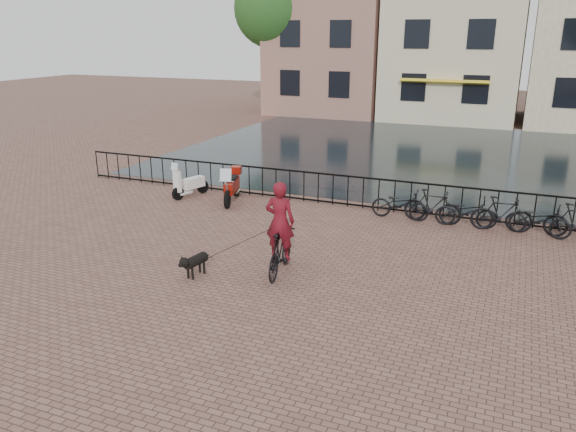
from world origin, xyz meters
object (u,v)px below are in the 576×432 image
at_px(scooter, 190,178).
at_px(dog, 196,264).
at_px(cyclist, 280,234).
at_px(motorcycle, 232,182).

bearing_deg(scooter, dog, -39.96).
height_order(cyclist, motorcycle, cyclist).
height_order(cyclist, dog, cyclist).
bearing_deg(motorcycle, cyclist, -67.05).
bearing_deg(dog, cyclist, 36.55).
bearing_deg(motorcycle, scooter, 163.49).
bearing_deg(cyclist, motorcycle, -59.11).
bearing_deg(dog, motorcycle, 119.85).
distance_m(cyclist, dog, 2.05).
relative_size(cyclist, dog, 2.78).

